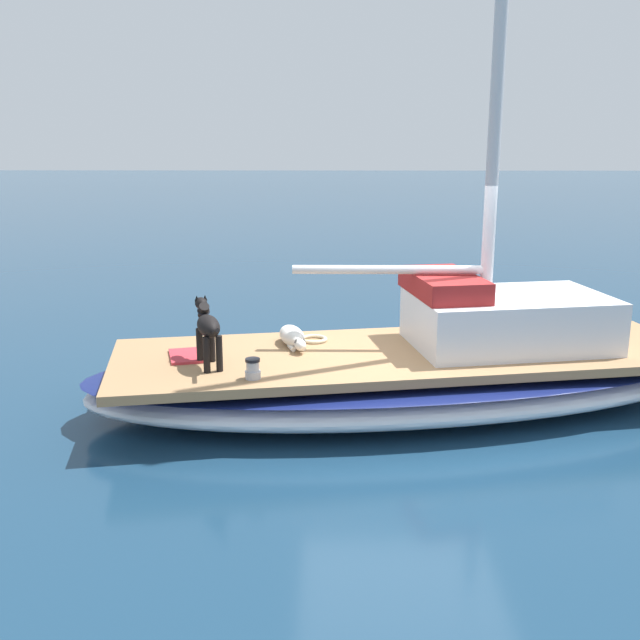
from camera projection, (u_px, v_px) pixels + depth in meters
ground_plane at (406, 405)px, 8.55m from camera, size 120.00×120.00×0.00m
sailboat_main at (407, 377)px, 8.47m from camera, size 3.79×7.57×0.66m
mast_main at (485, 53)px, 7.76m from camera, size 0.14×2.27×7.17m
cabin_house at (502, 316)px, 8.50m from camera, size 1.78×2.44×0.84m
dog_black at (208, 327)px, 7.72m from camera, size 0.90×0.42×0.70m
dog_white at (293, 337)px, 8.54m from camera, size 0.93×0.43×0.22m
deck_winch at (253, 369)px, 7.38m from camera, size 0.16×0.16×0.21m
coiled_rope at (314, 339)px, 8.76m from camera, size 0.32×0.32×0.04m
deck_towel at (187, 356)px, 8.12m from camera, size 0.64×0.49×0.03m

